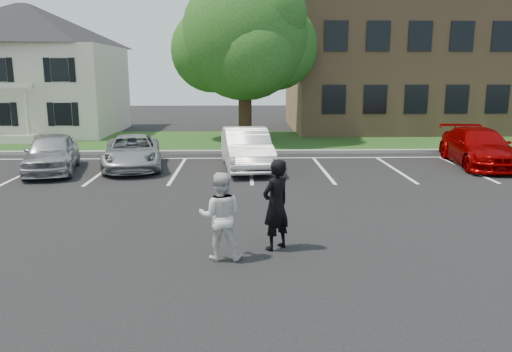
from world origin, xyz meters
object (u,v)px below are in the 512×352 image
at_px(man_black_suit, 276,205).
at_px(car_silver_west, 52,153).
at_px(tree, 246,40).
at_px(car_silver_minivan, 132,152).
at_px(man_white_shirt, 220,216).
at_px(house, 29,70).
at_px(office_building, 462,64).
at_px(car_white_sedan, 246,149).
at_px(car_red_compact, 479,147).

distance_m(man_black_suit, car_silver_west, 11.60).
distance_m(tree, car_silver_minivan, 9.97).
distance_m(tree, man_white_shirt, 17.85).
bearing_deg(house, office_building, 4.28).
bearing_deg(car_white_sedan, car_silver_minivan, 171.28).
xyz_separation_m(tree, car_white_sedan, (-0.09, -7.70, -4.56)).
height_order(car_silver_west, car_white_sedan, car_white_sedan).
height_order(man_black_suit, car_silver_west, man_black_suit).
bearing_deg(car_silver_minivan, car_white_sedan, -12.65).
relative_size(man_black_suit, car_red_compact, 0.38).
relative_size(house, car_silver_minivan, 2.23).
bearing_deg(car_white_sedan, man_white_shirt, -99.98).
height_order(tree, car_white_sedan, tree).
bearing_deg(man_white_shirt, tree, -89.86).
distance_m(man_white_shirt, car_white_sedan, 9.59).
distance_m(man_white_shirt, car_red_compact, 14.10).
bearing_deg(man_black_suit, tree, -130.09).
bearing_deg(man_black_suit, man_white_shirt, -16.55).
distance_m(office_building, man_black_suit, 26.63).
xyz_separation_m(man_black_suit, man_white_shirt, (-1.15, -0.54, -0.08)).
bearing_deg(car_silver_west, car_red_compact, -9.11).
height_order(house, car_silver_minivan, house).
bearing_deg(man_black_suit, car_red_compact, -174.66).
xyz_separation_m(office_building, car_red_compact, (-4.81, -13.23, -3.42)).
xyz_separation_m(man_black_suit, car_silver_minivan, (-4.99, 9.22, -0.33)).
bearing_deg(house, car_silver_minivan, -53.71).
bearing_deg(tree, car_silver_minivan, -121.26).
distance_m(house, office_building, 27.08).
bearing_deg(house, tree, -16.79).
height_order(man_black_suit, car_red_compact, man_black_suit).
height_order(house, man_black_suit, house).
xyz_separation_m(man_white_shirt, car_silver_minivan, (-3.84, 9.76, -0.26)).
relative_size(car_silver_minivan, car_red_compact, 0.91).
bearing_deg(office_building, house, -175.72).
height_order(man_white_shirt, car_red_compact, man_white_shirt).
bearing_deg(car_silver_minivan, car_red_compact, -9.35).
distance_m(man_white_shirt, car_silver_west, 11.29).
xyz_separation_m(house, man_black_suit, (13.37, -20.64, -2.85)).
xyz_separation_m(office_building, man_black_suit, (-13.63, -22.66, -3.18)).
bearing_deg(car_silver_minivan, office_building, 25.62).
distance_m(house, man_black_suit, 24.76).
bearing_deg(car_white_sedan, office_building, 37.65).
xyz_separation_m(tree, car_silver_minivan, (-4.56, -7.51, -4.71)).
distance_m(tree, car_white_sedan, 8.95).
height_order(man_black_suit, car_silver_minivan, man_black_suit).
relative_size(tree, car_red_compact, 1.73).
height_order(man_black_suit, car_white_sedan, man_black_suit).
bearing_deg(car_silver_west, office_building, 21.17).
bearing_deg(house, man_white_shirt, -60.01).
bearing_deg(car_white_sedan, car_red_compact, -3.84).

